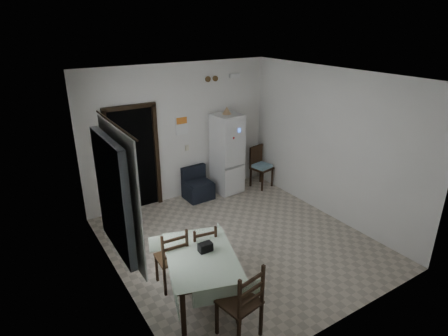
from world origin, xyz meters
TOP-DOWN VIEW (x-y plane):
  - ground at (0.00, 0.00)m, footprint 4.50×4.50m
  - ceiling at (0.00, 0.00)m, footprint 4.20×4.50m
  - wall_back at (0.00, 2.25)m, footprint 4.20×0.02m
  - wall_front at (0.00, -2.25)m, footprint 4.20×0.02m
  - wall_left at (-2.10, 0.00)m, footprint 0.02×4.50m
  - wall_right at (2.10, 0.00)m, footprint 0.02×4.50m
  - doorway at (-1.05, 2.45)m, footprint 1.06×0.52m
  - window_recess at (-2.15, -0.20)m, footprint 0.10×1.20m
  - curtain at (-2.04, -0.20)m, footprint 0.02×1.45m
  - curtain_rod at (-2.03, -0.20)m, footprint 0.02×1.60m
  - calendar at (0.05, 2.24)m, footprint 0.28×0.02m
  - calendar_image at (0.05, 2.23)m, footprint 0.24×0.01m
  - light_switch at (0.15, 2.24)m, footprint 0.08×0.02m
  - vent_left at (0.70, 2.23)m, footprint 0.12×0.03m
  - vent_right at (0.88, 2.23)m, footprint 0.12×0.03m
  - emergency_light at (1.35, 2.21)m, footprint 0.25×0.07m
  - fridge at (0.99, 1.93)m, footprint 0.62×0.62m
  - tan_cone at (0.99, 1.96)m, footprint 0.21×0.21m
  - navy_seat at (0.24, 1.93)m, footprint 0.59×0.57m
  - corner_chair at (1.80, 1.69)m, footprint 0.49×0.49m
  - dining_table at (-1.26, -0.91)m, footprint 1.28×1.59m
  - black_bag at (-1.16, -0.85)m, footprint 0.19×0.12m
  - dining_chair_far_left at (-1.48, -0.41)m, footprint 0.45×0.45m
  - dining_chair_far_right at (-0.98, -0.42)m, footprint 0.43×0.43m
  - dining_chair_near_head at (-1.19, -1.73)m, footprint 0.52×0.52m

SIDE VIEW (x-z plane):
  - ground at x=0.00m, z-range 0.00..0.00m
  - navy_seat at x=0.24m, z-range 0.00..0.70m
  - dining_table at x=-1.26m, z-range 0.00..0.72m
  - dining_chair_far_right at x=-0.98m, z-range 0.00..0.89m
  - corner_chair at x=1.80m, z-range 0.00..0.96m
  - dining_chair_far_left at x=-1.48m, z-range 0.00..0.98m
  - dining_chair_near_head at x=-1.19m, z-range 0.00..1.05m
  - black_bag at x=-1.16m, z-range 0.72..0.84m
  - fridge at x=0.99m, z-range 0.00..1.79m
  - doorway at x=-1.05m, z-range -0.05..2.17m
  - light_switch at x=0.15m, z-range 1.04..1.16m
  - wall_back at x=0.00m, z-range 0.00..2.90m
  - wall_front at x=0.00m, z-range 0.00..2.90m
  - wall_left at x=-2.10m, z-range 0.00..2.90m
  - wall_right at x=2.10m, z-range 0.00..2.90m
  - window_recess at x=-2.15m, z-range 0.75..2.35m
  - curtain at x=-2.04m, z-range 0.62..2.48m
  - calendar at x=0.05m, z-range 1.42..1.82m
  - calendar_image at x=0.05m, z-range 1.65..1.79m
  - tan_cone at x=0.99m, z-range 1.79..1.95m
  - curtain_rod at x=-2.03m, z-range 2.49..2.51m
  - vent_left at x=0.70m, z-range 2.46..2.58m
  - vent_right at x=0.88m, z-range 2.46..2.58m
  - emergency_light at x=1.35m, z-range 2.50..2.59m
  - ceiling at x=0.00m, z-range 2.89..2.91m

